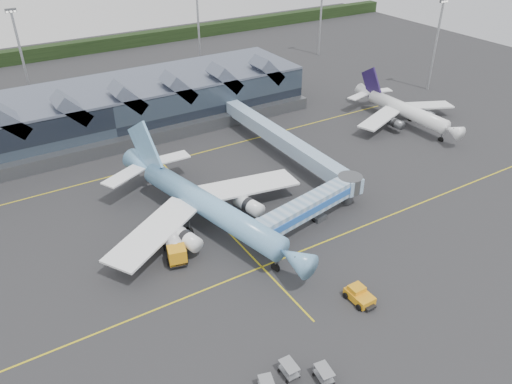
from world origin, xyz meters
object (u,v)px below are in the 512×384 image
main_airliner (204,203)px  jet_bridge (315,203)px  regional_jet (404,109)px  fuel_truck (173,239)px  pushback_tug (359,295)px

main_airliner → jet_bridge: main_airliner is taller
main_airliner → jet_bridge: 17.10m
regional_jet → fuel_truck: size_ratio=2.97×
regional_jet → jet_bridge: (-40.22, -20.72, 0.29)m
fuel_truck → pushback_tug: size_ratio=2.34×
main_airliner → jet_bridge: bearing=-42.2°
pushback_tug → regional_jet: bearing=38.8°
main_airliner → jet_bridge: (14.90, -8.38, -0.38)m
jet_bridge → fuel_truck: size_ratio=2.35×
jet_bridge → regional_jet: bearing=16.4°
main_airliner → fuel_truck: 7.74m
regional_jet → pushback_tug: bearing=-141.1°
regional_jet → jet_bridge: 45.24m
main_airliner → regional_jet: (55.12, 12.33, -0.67)m
jet_bridge → pushback_tug: bearing=-119.6°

